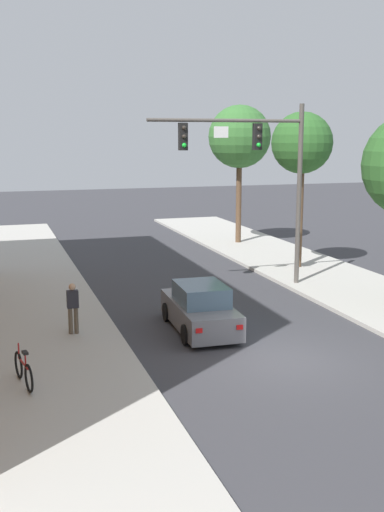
{
  "coord_description": "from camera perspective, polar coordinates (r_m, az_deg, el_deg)",
  "views": [
    {
      "loc": [
        -7.67,
        -15.32,
        6.34
      ],
      "look_at": [
        -0.77,
        5.99,
        2.0
      ],
      "focal_mm": 43.46,
      "sensor_mm": 36.0,
      "label": 1
    }
  ],
  "objects": [
    {
      "name": "ground_plane",
      "position": [
        18.27,
        8.22,
        -9.46
      ],
      "size": [
        120.0,
        120.0,
        0.0
      ],
      "primitive_type": "plane",
      "color": "#38383D"
    },
    {
      "name": "car_lead_grey",
      "position": [
        20.52,
        0.75,
        -4.92
      ],
      "size": [
        1.97,
        4.3,
        1.6
      ],
      "color": "slate",
      "rests_on": "ground"
    },
    {
      "name": "street_tree_second",
      "position": [
        29.73,
        10.08,
        10.08
      ],
      "size": [
        2.86,
        2.86,
        7.32
      ],
      "color": "brown",
      "rests_on": "sidewalk_right"
    },
    {
      "name": "pedestrian_sidewalk_left_walker",
      "position": [
        20.02,
        -10.91,
        -4.52
      ],
      "size": [
        0.36,
        0.22,
        1.64
      ],
      "color": "brown",
      "rests_on": "sidewalk_left"
    },
    {
      "name": "street_tree_third",
      "position": [
        36.44,
        4.4,
        10.84
      ],
      "size": [
        3.61,
        3.61,
        7.97
      ],
      "color": "brown",
      "rests_on": "sidewalk_right"
    },
    {
      "name": "traffic_signal_mast",
      "position": [
        25.53,
        6.18,
        8.67
      ],
      "size": [
        6.62,
        0.38,
        7.5
      ],
      "color": "#514C47",
      "rests_on": "sidewalk_right"
    },
    {
      "name": "sidewalk_left",
      "position": [
        16.59,
        -12.82,
        -11.5
      ],
      "size": [
        5.0,
        60.0,
        0.15
      ],
      "primitive_type": "cube",
      "color": "#B2AFA8",
      "rests_on": "ground"
    },
    {
      "name": "bicycle_leaning",
      "position": [
        16.42,
        -15.24,
        -10.12
      ],
      "size": [
        0.39,
        1.75,
        0.98
      ],
      "color": "black",
      "rests_on": "sidewalk_left"
    }
  ]
}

